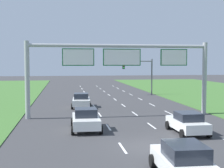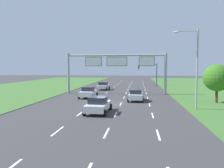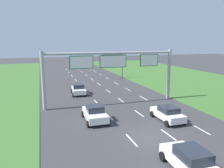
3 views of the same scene
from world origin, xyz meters
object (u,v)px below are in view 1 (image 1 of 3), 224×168
car_near_red (81,100)px  sign_gantry (121,64)px  traffic_light_mast (140,70)px  car_lead_silver (86,119)px  car_mid_lane (184,162)px  car_far_ahead (187,123)px

car_near_red → sign_gantry: (3.36, -6.55, 4.17)m
traffic_light_mast → car_lead_silver: bearing=-112.8°
car_near_red → car_mid_lane: size_ratio=0.93×
car_mid_lane → traffic_light_mast: bearing=81.4°
car_near_red → traffic_light_mast: bearing=54.2°
car_lead_silver → car_mid_lane: bearing=-70.8°
sign_gantry → traffic_light_mast: 19.60m
car_mid_lane → car_far_ahead: size_ratio=1.11×
car_near_red → car_lead_silver: bearing=-88.1°
car_far_ahead → sign_gantry: bearing=114.1°
car_near_red → traffic_light_mast: size_ratio=0.76×
car_lead_silver → sign_gantry: sign_gantry is taller
car_lead_silver → traffic_light_mast: 26.14m
car_near_red → car_mid_lane: car_mid_lane is taller
car_near_red → car_mid_lane: 22.84m
car_far_ahead → traffic_light_mast: size_ratio=0.73×
car_near_red → car_far_ahead: car_near_red is taller
car_lead_silver → car_far_ahead: bearing=-16.7°
car_far_ahead → car_near_red: bearing=115.6°
car_lead_silver → traffic_light_mast: size_ratio=0.75×
car_far_ahead → traffic_light_mast: traffic_light_mast is taller
car_near_red → car_far_ahead: (6.79, -14.25, -0.00)m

